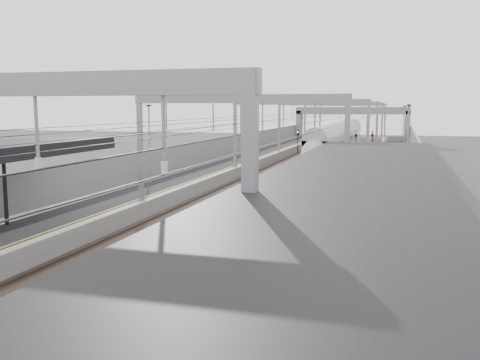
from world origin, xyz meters
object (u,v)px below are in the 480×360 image
Objects in this scene: train at (337,146)px; signal_green at (298,138)px; overbridge at (352,115)px; bench at (409,277)px.

train is 11.14m from signal_green.
overbridge is 6.33× the size of signal_green.
bench is 0.52× the size of signal_green.
overbridge is at bearing 92.20° from train.
train is 52.27m from bench.
train is 25.55× the size of bench.
signal_green is at bearing -99.78° from overbridge.
bench is at bearing -76.33° from signal_green.
train is at bearing 98.83° from bench.
train is at bearing -53.00° from signal_green.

